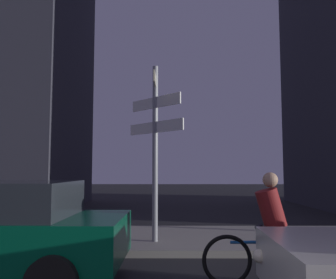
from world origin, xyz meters
TOP-DOWN VIEW (x-y plane):
  - sidewalk_kerb at (0.00, 6.47)m, footprint 40.00×2.97m
  - signpost at (0.62, 5.86)m, footprint 1.20×1.20m
  - cyclist at (2.35, 3.42)m, footprint 1.82×0.34m

SIDE VIEW (x-z plane):
  - sidewalk_kerb at x=0.00m, z-range 0.00..0.14m
  - cyclist at x=2.35m, z-range -0.06..1.55m
  - signpost at x=0.62m, z-range 0.50..4.29m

